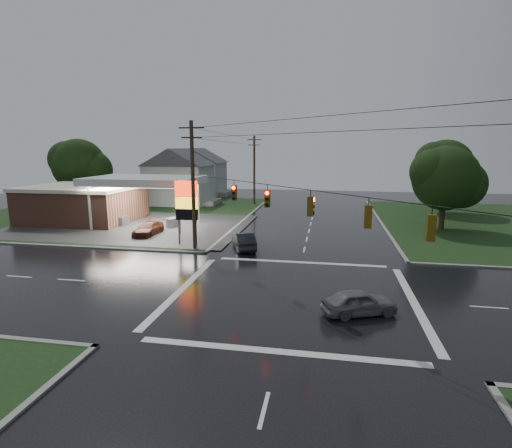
% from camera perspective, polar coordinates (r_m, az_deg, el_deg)
% --- Properties ---
extents(ground, '(120.00, 120.00, 0.00)m').
position_cam_1_polar(ground, '(24.76, 5.30, -10.00)').
color(ground, black).
rests_on(ground, ground).
extents(grass_nw, '(36.00, 36.00, 0.08)m').
position_cam_1_polar(grass_nw, '(57.12, -19.07, 1.51)').
color(grass_nw, black).
rests_on(grass_nw, ground).
extents(gas_station, '(26.20, 18.00, 5.60)m').
position_cam_1_polar(gas_station, '(51.27, -22.35, 3.10)').
color(gas_station, '#2D2D2D').
rests_on(gas_station, ground).
extents(pylon_sign, '(2.00, 0.35, 6.00)m').
position_cam_1_polar(pylon_sign, '(36.10, -9.89, 3.12)').
color(pylon_sign, '#59595E').
rests_on(pylon_sign, ground).
extents(utility_pole_nw, '(2.20, 0.32, 11.00)m').
position_cam_1_polar(utility_pole_nw, '(34.63, -8.99, 5.67)').
color(utility_pole_nw, '#382619').
rests_on(utility_pole_nw, ground).
extents(utility_pole_n, '(2.20, 0.32, 10.50)m').
position_cam_1_polar(utility_pole_n, '(62.20, -0.25, 7.87)').
color(utility_pole_n, '#382619').
rests_on(utility_pole_n, ground).
extents(traffic_signals, '(26.87, 26.87, 1.47)m').
position_cam_1_polar(traffic_signals, '(23.23, 5.63, 5.08)').
color(traffic_signals, black).
rests_on(traffic_signals, ground).
extents(house_near, '(11.05, 8.48, 8.60)m').
position_cam_1_polar(house_near, '(63.48, -10.87, 6.78)').
color(house_near, silver).
rests_on(house_near, ground).
extents(house_far, '(11.05, 8.48, 8.60)m').
position_cam_1_polar(house_far, '(75.08, -8.28, 7.48)').
color(house_far, silver).
rests_on(house_far, ground).
extents(tree_nw_behind, '(8.93, 7.60, 10.00)m').
position_cam_1_polar(tree_nw_behind, '(64.02, -23.85, 7.67)').
color(tree_nw_behind, black).
rests_on(tree_nw_behind, ground).
extents(tree_ne_near, '(7.99, 6.80, 8.98)m').
position_cam_1_polar(tree_ne_near, '(46.78, 25.61, 5.89)').
color(tree_ne_near, black).
rests_on(tree_ne_near, ground).
extents(tree_ne_far, '(8.46, 7.20, 9.80)m').
position_cam_1_polar(tree_ne_far, '(59.10, 25.50, 7.34)').
color(tree_ne_far, black).
rests_on(tree_ne_far, ground).
extents(car_north, '(3.08, 4.79, 1.49)m').
position_cam_1_polar(car_north, '(35.03, -1.76, -2.40)').
color(car_north, black).
rests_on(car_north, ground).
extents(car_crossing, '(4.34, 3.01, 1.37)m').
position_cam_1_polar(car_crossing, '(22.41, 14.52, -10.75)').
color(car_crossing, slate).
rests_on(car_crossing, ground).
extents(car_pump, '(1.99, 4.63, 1.33)m').
position_cam_1_polar(car_pump, '(41.94, -15.12, -0.65)').
color(car_pump, '#552413').
rests_on(car_pump, ground).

